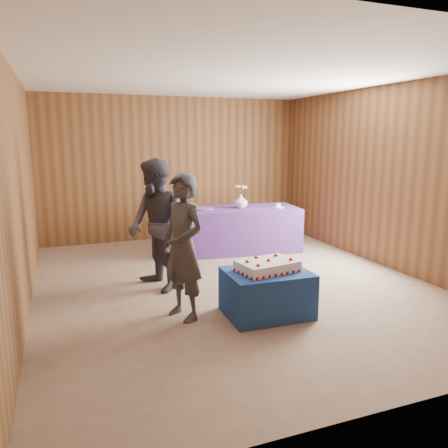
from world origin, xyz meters
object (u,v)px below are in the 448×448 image
sheet_cake (267,266)px  vase (241,201)px  guest_left (183,247)px  cake_table (267,293)px  guest_right (156,225)px  serving_table (240,229)px

sheet_cake → vase: vase is taller
vase → guest_left: bearing=-124.8°
cake_table → sheet_cake: sheet_cake is taller
sheet_cake → guest_right: guest_right is taller
cake_table → vase: bearing=74.8°
sheet_cake → vase: (0.82, 2.69, 0.31)m
guest_left → vase: bearing=121.3°
vase → serving_table: bearing=137.4°
sheet_cake → guest_left: bearing=155.9°
cake_table → vase: (0.83, 2.70, 0.62)m
guest_left → guest_right: size_ratio=0.94×
vase → sheet_cake: bearing=-107.0°
vase → guest_left: (-1.70, -2.45, -0.08)m
serving_table → vase: vase is taller
cake_table → vase: 2.89m
serving_table → sheet_cake: bearing=-99.7°
vase → guest_right: (-1.78, -1.45, -0.02)m
serving_table → guest_right: guest_right is taller
sheet_cake → guest_right: bearing=118.4°
vase → guest_right: guest_right is taller
cake_table → vase: vase is taller
guest_left → sheet_cake: bearing=51.2°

